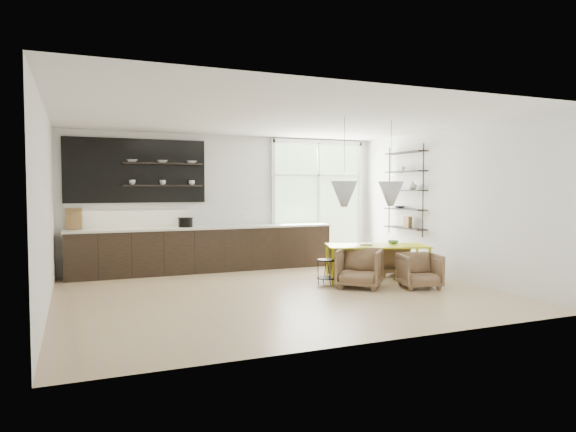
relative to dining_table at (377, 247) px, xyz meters
The scene contains 11 objects.
room 1.90m from the dining_table, 152.54° to the left, with size 7.02×6.01×2.91m.
kitchen_run 3.67m from the dining_table, 139.53° to the left, with size 5.54×0.69×2.75m.
right_shelving 1.84m from the dining_table, 34.50° to the left, with size 0.26×1.22×1.90m.
dining_table is the anchor object (origin of this frame).
armchair_back_left 0.88m from the dining_table, 106.83° to the left, with size 0.69×0.71×0.64m, color #7F5F46.
armchair_back_right 0.89m from the dining_table, 41.26° to the left, with size 0.65×0.66×0.60m, color #7F5F46.
armchair_front_left 0.81m from the dining_table, 145.61° to the right, with size 0.74×0.76×0.69m, color #7F5F46.
armchair_front_right 0.99m from the dining_table, 70.13° to the right, with size 0.65×0.67×0.61m, color #7F5F46.
wire_stool 1.11m from the dining_table, behind, with size 0.37×0.37×0.47m.
table_book 0.32m from the dining_table, 142.72° to the left, with size 0.23×0.31×0.03m, color white.
table_bowl 0.41m from the dining_table, ahead, with size 0.20×0.20×0.06m, color #4B774C.
Camera 1 is at (-3.12, -7.89, 1.73)m, focal length 32.00 mm.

